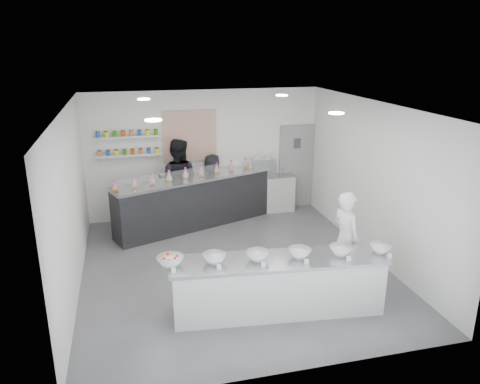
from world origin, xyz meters
name	(u,v)px	position (x,y,z in m)	size (l,w,h in m)	color
floor	(234,268)	(0.00, 0.00, 0.00)	(6.00, 6.00, 0.00)	#515156
ceiling	(234,106)	(0.00, 0.00, 3.00)	(6.00, 6.00, 0.00)	white
back_wall	(205,154)	(0.00, 3.00, 1.50)	(5.50, 5.50, 0.00)	white
left_wall	(71,204)	(-2.75, 0.00, 1.50)	(6.00, 6.00, 0.00)	white
right_wall	(374,181)	(2.75, 0.00, 1.50)	(6.00, 6.00, 0.00)	white
back_door	(296,167)	(2.30, 2.97, 1.05)	(0.88, 0.04, 2.10)	gray
pattern_panel	(190,136)	(-0.35, 2.98, 1.95)	(1.25, 0.03, 1.20)	#AB5131
jar_shelf_lower	(129,155)	(-1.75, 2.90, 1.60)	(1.45, 0.22, 0.04)	silver
jar_shelf_upper	(127,137)	(-1.75, 2.90, 2.02)	(1.45, 0.22, 0.04)	silver
preserve_jars	(128,143)	(-1.75, 2.88, 1.88)	(1.45, 0.10, 0.56)	#E45D38
downlight_0	(153,120)	(-1.40, -1.00, 2.98)	(0.24, 0.24, 0.02)	white
downlight_1	(336,113)	(1.40, -1.00, 2.98)	(0.24, 0.24, 0.02)	white
downlight_2	(144,99)	(-1.40, 1.60, 2.98)	(0.24, 0.24, 0.02)	white
downlight_3	(282,95)	(1.40, 1.60, 2.98)	(0.24, 0.24, 0.02)	white
prep_counter	(278,285)	(0.32, -1.60, 0.45)	(3.30, 0.75, 0.90)	beige
back_bar	(194,202)	(-0.39, 2.24, 0.58)	(3.75, 0.69, 1.16)	black
sneeze_guard	(201,174)	(-0.27, 1.94, 1.32)	(3.69, 0.02, 0.32)	white
espresso_ledge	(269,194)	(1.55, 2.78, 0.46)	(1.24, 0.39, 0.92)	beige
espresso_machine	(263,168)	(1.37, 2.78, 1.13)	(0.56, 0.38, 0.42)	#93969E
cup_stacks	(252,170)	(1.12, 2.78, 1.10)	(0.24, 0.24, 0.37)	beige
prep_bowls	(279,255)	(0.32, -1.60, 0.97)	(3.60, 0.45, 0.14)	white
label_cards	(293,271)	(0.37, -2.09, 0.94)	(3.31, 0.04, 0.07)	white
cookie_bags	(194,172)	(-0.39, 2.24, 1.29)	(3.74, 0.14, 0.26)	#C659A3
woman_prep	(346,240)	(1.69, -1.06, 0.85)	(0.62, 0.40, 1.69)	white
staff_left	(178,181)	(-0.70, 2.60, 0.99)	(0.96, 0.75, 1.98)	black
staff_right	(213,187)	(0.10, 2.60, 0.79)	(0.77, 0.50, 1.57)	black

